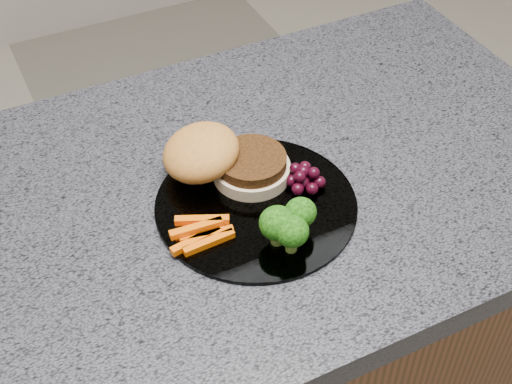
{
  "coord_description": "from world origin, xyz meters",
  "views": [
    {
      "loc": [
        -0.19,
        -0.63,
        1.55
      ],
      "look_at": [
        0.09,
        -0.05,
        0.93
      ],
      "focal_mm": 50.0,
      "sensor_mm": 36.0,
      "label": 1
    }
  ],
  "objects": [
    {
      "name": "countertop",
      "position": [
        0.0,
        0.0,
        0.88
      ],
      "size": [
        1.2,
        0.6,
        0.04
      ],
      "primitive_type": "cube",
      "color": "#50515B",
      "rests_on": "island_cabinet"
    },
    {
      "name": "plate",
      "position": [
        0.09,
        -0.05,
        0.9
      ],
      "size": [
        0.26,
        0.26,
        0.01
      ],
      "primitive_type": "cylinder",
      "color": "white",
      "rests_on": "countertop"
    },
    {
      "name": "burger",
      "position": [
        0.07,
        0.02,
        0.93
      ],
      "size": [
        0.18,
        0.16,
        0.06
      ],
      "rotation": [
        0.0,
        0.0,
        -0.21
      ],
      "color": "beige",
      "rests_on": "plate"
    },
    {
      "name": "carrot_sticks",
      "position": [
        0.01,
        -0.07,
        0.91
      ],
      "size": [
        0.08,
        0.05,
        0.02
      ],
      "rotation": [
        0.0,
        0.0,
        -0.34
      ],
      "color": "#F66104",
      "rests_on": "plate"
    },
    {
      "name": "broccoli",
      "position": [
        0.1,
        -0.12,
        0.94
      ],
      "size": [
        0.08,
        0.06,
        0.05
      ],
      "rotation": [
        0.0,
        0.0,
        -0.04
      ],
      "color": "olive",
      "rests_on": "plate"
    },
    {
      "name": "grape_bunch",
      "position": [
        0.16,
        -0.05,
        0.92
      ],
      "size": [
        0.05,
        0.05,
        0.03
      ],
      "rotation": [
        0.0,
        0.0,
        0.19
      ],
      "color": "black",
      "rests_on": "plate"
    }
  ]
}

